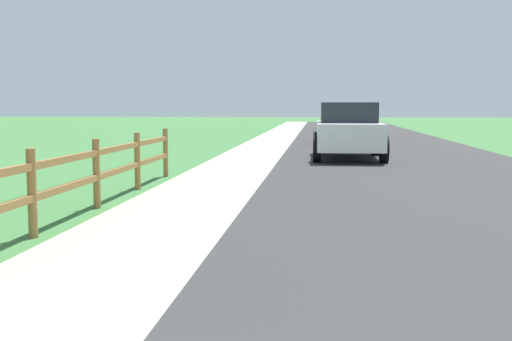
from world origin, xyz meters
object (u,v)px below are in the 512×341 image
at_px(parked_suv_white, 348,131).
at_px(parked_car_beige, 343,120).
at_px(parked_car_black, 336,118).
at_px(parked_car_red, 343,124).

distance_m(parked_suv_white, parked_car_beige, 15.71).
relative_size(parked_suv_white, parked_car_beige, 0.94).
bearing_deg(parked_car_black, parked_car_red, -90.46).
height_order(parked_car_beige, parked_car_black, parked_car_beige).
xyz_separation_m(parked_car_beige, parked_car_black, (-0.19, 8.02, -0.08)).
bearing_deg(parked_car_black, parked_car_beige, -88.63).
distance_m(parked_car_red, parked_car_black, 16.49).
relative_size(parked_suv_white, parked_car_red, 0.99).
distance_m(parked_suv_white, parked_car_red, 7.23).
xyz_separation_m(parked_car_red, parked_car_beige, (0.32, 8.47, 0.01)).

